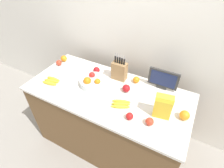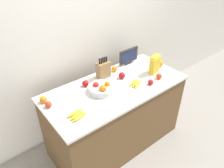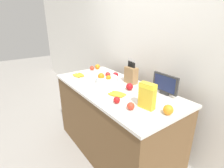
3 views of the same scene
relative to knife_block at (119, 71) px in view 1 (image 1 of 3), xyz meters
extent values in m
plane|color=gray|center=(-0.01, -0.26, -1.05)|extent=(14.00, 14.00, 0.00)
cube|color=silver|center=(-0.01, 0.37, 0.25)|extent=(9.00, 0.06, 2.60)
cube|color=brown|center=(-0.01, -0.26, -0.59)|extent=(1.71, 0.78, 0.91)
cube|color=silver|center=(-0.01, -0.26, -0.12)|extent=(1.74, 0.81, 0.03)
cube|color=#937047|center=(0.00, 0.00, -0.01)|extent=(0.16, 0.09, 0.21)
cylinder|color=black|center=(-0.05, 0.00, 0.14)|extent=(0.02, 0.02, 0.07)
cube|color=silver|center=(-0.05, 0.00, 0.19)|extent=(0.01, 0.00, 0.04)
cylinder|color=black|center=(-0.03, 0.00, 0.13)|extent=(0.02, 0.02, 0.07)
cube|color=silver|center=(-0.03, 0.00, 0.19)|extent=(0.01, 0.00, 0.04)
cylinder|color=black|center=(0.00, 0.00, 0.14)|extent=(0.02, 0.02, 0.07)
cube|color=silver|center=(0.00, 0.00, 0.19)|extent=(0.01, 0.00, 0.04)
cylinder|color=black|center=(0.03, 0.00, 0.13)|extent=(0.02, 0.02, 0.07)
cube|color=silver|center=(0.03, 0.00, 0.19)|extent=(0.01, 0.00, 0.03)
cylinder|color=black|center=(0.05, 0.00, 0.13)|extent=(0.02, 0.02, 0.07)
cube|color=silver|center=(0.05, 0.00, 0.18)|extent=(0.01, 0.00, 0.04)
cube|color=#2D2D2D|center=(0.48, 0.06, -0.09)|extent=(0.11, 0.03, 0.03)
cube|color=#2D2D2D|center=(0.48, 0.06, 0.02)|extent=(0.31, 0.02, 0.20)
cube|color=#19234C|center=(0.48, 0.05, 0.02)|extent=(0.26, 0.00, 0.16)
cube|color=gold|center=(0.58, -0.32, 0.01)|extent=(0.16, 0.09, 0.24)
cube|color=yellow|center=(0.58, -0.32, 0.11)|extent=(0.16, 0.10, 0.04)
cylinder|color=silver|center=(-0.20, -0.23, -0.07)|extent=(0.29, 0.29, 0.07)
sphere|color=orange|center=(-0.13, -0.26, -0.02)|extent=(0.07, 0.07, 0.07)
sphere|color=red|center=(-0.24, -0.19, -0.02)|extent=(0.07, 0.07, 0.07)
sphere|color=orange|center=(-0.23, -0.30, -0.02)|extent=(0.08, 0.08, 0.08)
ellipsoid|color=yellow|center=(0.19, -0.34, -0.09)|extent=(0.18, 0.10, 0.03)
ellipsoid|color=yellow|center=(0.20, -0.37, -0.09)|extent=(0.18, 0.11, 0.03)
ellipsoid|color=yellow|center=(0.21, -0.41, -0.09)|extent=(0.18, 0.11, 0.03)
ellipsoid|color=yellow|center=(-0.63, -0.46, -0.09)|extent=(0.18, 0.07, 0.04)
ellipsoid|color=yellow|center=(-0.64, -0.42, -0.09)|extent=(0.18, 0.08, 0.04)
ellipsoid|color=yellow|center=(-0.64, -0.38, -0.09)|extent=(0.18, 0.05, 0.04)
sphere|color=red|center=(0.34, -0.49, -0.08)|extent=(0.07, 0.07, 0.07)
sphere|color=red|center=(-0.80, -0.11, -0.07)|extent=(0.07, 0.07, 0.07)
sphere|color=red|center=(0.52, -0.46, -0.07)|extent=(0.07, 0.07, 0.07)
sphere|color=#A31419|center=(-0.29, -0.03, -0.07)|extent=(0.08, 0.08, 0.08)
sphere|color=#A31419|center=(0.16, -0.17, -0.07)|extent=(0.08, 0.08, 0.08)
sphere|color=orange|center=(0.20, 0.03, -0.07)|extent=(0.07, 0.07, 0.07)
sphere|color=orange|center=(-0.81, -0.01, -0.07)|extent=(0.08, 0.08, 0.08)
sphere|color=orange|center=(0.77, -0.25, -0.06)|extent=(0.09, 0.09, 0.09)
camera|label=1|loc=(0.68, -1.45, 1.13)|focal=28.00mm
camera|label=2|loc=(-1.37, -1.89, 1.38)|focal=35.00mm
camera|label=3|loc=(1.56, -1.42, 0.68)|focal=28.00mm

